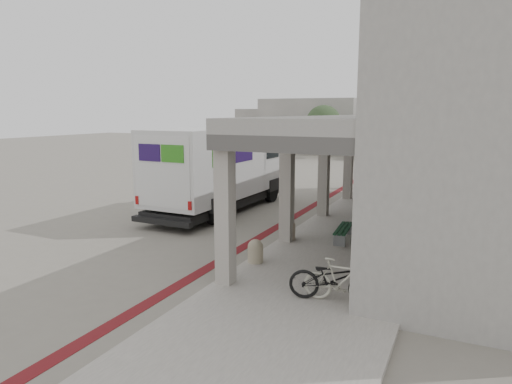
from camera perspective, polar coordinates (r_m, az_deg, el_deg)
The scene contains 15 objects.
ground at distance 15.10m, azimuth -4.39°, elevation -6.05°, with size 120.00×120.00×0.00m, color slate.
bike_lane_stripe at distance 16.41m, azimuth 2.11°, elevation -4.70°, with size 0.35×40.00×0.01m, color maroon.
sidewalk at distance 13.65m, azimuth 10.55°, elevation -7.68°, with size 4.40×28.00×0.12m, color gray.
transit_building at distance 17.15m, azimuth 24.05°, elevation 6.58°, with size 7.60×17.00×7.00m.
distant_backdrop at distance 49.56m, azimuth 13.47°, elevation 8.02°, with size 28.00×10.00×6.50m.
tree_left at distance 42.42m, azimuth 8.42°, elevation 8.55°, with size 3.20×3.20×4.80m.
tree_mid at distance 42.95m, azimuth 18.28°, elevation 8.17°, with size 3.20×3.20×4.80m.
tree_right at distance 41.74m, azimuth 29.15°, elevation 7.38°, with size 3.20×3.20×4.80m.
fedex_truck at distance 19.26m, azimuth -4.62°, elevation 3.14°, with size 2.79×8.34×3.53m.
bench at distance 14.86m, azimuth 10.88°, elevation -4.83°, with size 0.52×1.75×0.41m.
bollard_near at distance 12.50m, azimuth -0.07°, elevation -7.35°, with size 0.42×0.42×0.64m.
bollard_far at distance 14.71m, azimuth 4.07°, elevation -4.63°, with size 0.45×0.45×0.68m.
utility_cabinet at distance 15.86m, azimuth 14.02°, elevation -3.03°, with size 0.50×0.66×1.11m, color gray.
bicycle_black at distance 10.12m, azimuth 9.70°, elevation -10.61°, with size 0.67×1.94×1.02m, color black.
bicycle_cream at distance 10.05m, azimuth 10.52°, elevation -10.88°, with size 0.46×1.63×0.98m, color #BAB8A3.
Camera 1 is at (7.15, -12.63, 4.16)m, focal length 32.00 mm.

